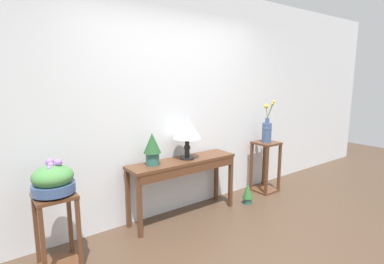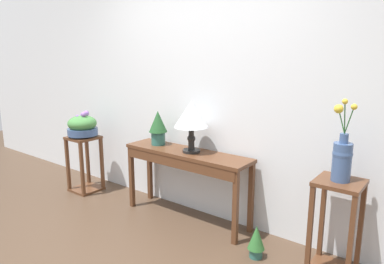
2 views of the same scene
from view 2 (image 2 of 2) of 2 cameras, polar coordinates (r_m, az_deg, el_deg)
The scene contains 9 objects.
back_wall_with_art at distance 3.61m, azimuth 2.01°, elevation 8.14°, with size 9.00×0.10×2.80m.
console_table at distance 3.54m, azimuth -1.13°, elevation -4.80°, with size 1.39×0.35×0.72m.
table_lamp at distance 3.41m, azimuth -0.11°, elevation 2.60°, with size 0.34×0.34×0.51m.
potted_plant_on_console at distance 3.75m, azimuth -5.52°, elevation 0.98°, with size 0.19×0.19×0.36m.
pedestal_stand_left at distance 4.57m, azimuth -16.93°, elevation -4.93°, with size 0.34×0.34×0.69m.
planter_bowl_wide_left at distance 4.46m, azimuth -17.31°, elevation 0.96°, with size 0.36×0.36×0.31m.
pedestal_stand_right at distance 2.99m, azimuth 22.19°, elevation -14.14°, with size 0.34×0.34×0.76m.
flower_vase_tall_right at distance 2.79m, azimuth 23.11°, elevation -3.60°, with size 0.16×0.19×0.62m.
potted_plant_floor at distance 3.11m, azimuth 10.36°, elevation -16.86°, with size 0.14×0.14×0.29m.
Camera 2 is at (2.09, -1.35, 1.67)m, focal length 32.97 mm.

